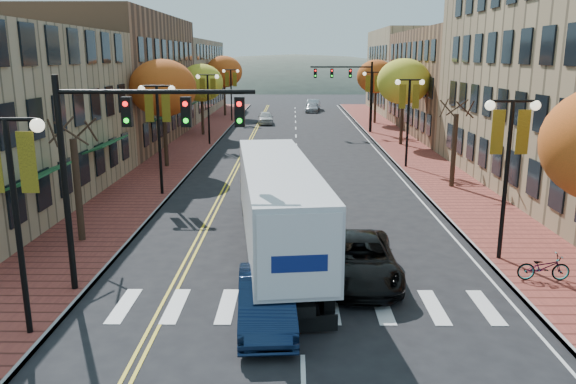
{
  "coord_description": "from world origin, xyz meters",
  "views": [
    {
      "loc": [
        -0.26,
        -14.03,
        7.55
      ],
      "look_at": [
        -0.47,
        7.98,
        2.2
      ],
      "focal_mm": 35.0,
      "sensor_mm": 36.0,
      "label": 1
    }
  ],
  "objects_px": {
    "semi_truck": "(275,197)",
    "black_suv": "(360,259)",
    "navy_sedan": "(266,300)",
    "bicycle": "(544,267)"
  },
  "relations": [
    {
      "from": "semi_truck",
      "to": "bicycle",
      "type": "relative_size",
      "value": 8.67
    },
    {
      "from": "black_suv",
      "to": "bicycle",
      "type": "bearing_deg",
      "value": -1.74
    },
    {
      "from": "navy_sedan",
      "to": "bicycle",
      "type": "relative_size",
      "value": 2.58
    },
    {
      "from": "navy_sedan",
      "to": "bicycle",
      "type": "xyz_separation_m",
      "value": [
        9.23,
        3.0,
        -0.13
      ]
    },
    {
      "from": "navy_sedan",
      "to": "black_suv",
      "type": "bearing_deg",
      "value": 43.2
    },
    {
      "from": "semi_truck",
      "to": "black_suv",
      "type": "height_order",
      "value": "semi_truck"
    },
    {
      "from": "semi_truck",
      "to": "black_suv",
      "type": "bearing_deg",
      "value": -51.41
    },
    {
      "from": "semi_truck",
      "to": "black_suv",
      "type": "xyz_separation_m",
      "value": [
        3.0,
        -2.96,
        -1.44
      ]
    },
    {
      "from": "navy_sedan",
      "to": "bicycle",
      "type": "distance_m",
      "value": 9.71
    },
    {
      "from": "black_suv",
      "to": "navy_sedan",
      "type": "bearing_deg",
      "value": -131.5
    }
  ]
}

